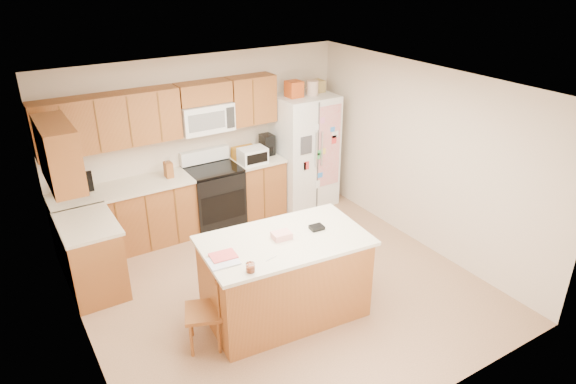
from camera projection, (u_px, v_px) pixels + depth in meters
ground at (281, 286)px, 6.38m from camera, size 4.50×4.50×0.00m
room_shell at (280, 181)px, 5.77m from camera, size 4.60×4.60×2.52m
cabinetry at (150, 186)px, 6.90m from camera, size 3.36×1.56×2.15m
stove at (214, 195)px, 7.67m from camera, size 0.76×0.65×1.13m
refrigerator at (304, 149)px, 8.19m from camera, size 0.90×0.79×2.04m
island at (284, 277)px, 5.71m from camera, size 1.87×1.20×1.07m
windsor_chair_left at (206, 311)px, 5.27m from camera, size 0.49×0.50×0.91m
windsor_chair_back at (262, 254)px, 6.29m from camera, size 0.42×0.40×0.86m
windsor_chair_right at (346, 255)px, 6.27m from camera, size 0.46×0.47×0.87m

